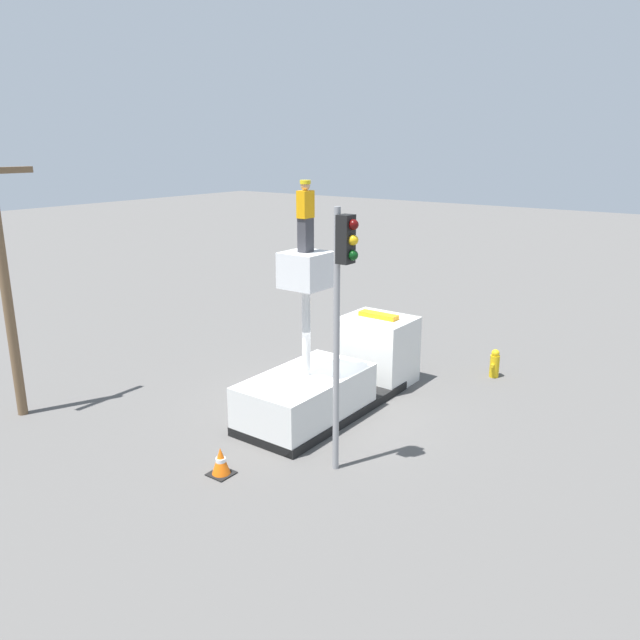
{
  "coord_description": "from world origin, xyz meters",
  "views": [
    {
      "loc": [
        -12.94,
        -9.41,
        7.16
      ],
      "look_at": [
        -1.64,
        -1.04,
        3.17
      ],
      "focal_mm": 35.0,
      "sensor_mm": 36.0,
      "label": 1
    }
  ],
  "objects_px": {
    "fire_hydrant": "(495,364)",
    "utility_pole": "(4,276)",
    "worker": "(306,216)",
    "traffic_cone_rear": "(221,462)",
    "traffic_light_pole": "(342,291)",
    "bucket_truck": "(336,375)"
  },
  "relations": [
    {
      "from": "fire_hydrant",
      "to": "utility_pole",
      "type": "bearing_deg",
      "value": 138.17
    },
    {
      "from": "worker",
      "to": "fire_hydrant",
      "type": "distance_m",
      "value": 8.39
    },
    {
      "from": "traffic_cone_rear",
      "to": "utility_pole",
      "type": "bearing_deg",
      "value": 97.8
    },
    {
      "from": "fire_hydrant",
      "to": "traffic_cone_rear",
      "type": "distance_m",
      "value": 9.86
    },
    {
      "from": "worker",
      "to": "traffic_light_pole",
      "type": "distance_m",
      "value": 3.02
    },
    {
      "from": "utility_pole",
      "to": "traffic_light_pole",
      "type": "bearing_deg",
      "value": -72.99
    },
    {
      "from": "bucket_truck",
      "to": "utility_pole",
      "type": "xyz_separation_m",
      "value": [
        -5.63,
        6.55,
        2.97
      ]
    },
    {
      "from": "traffic_light_pole",
      "to": "traffic_cone_rear",
      "type": "xyz_separation_m",
      "value": [
        -1.76,
        2.03,
        -3.86
      ]
    },
    {
      "from": "traffic_light_pole",
      "to": "fire_hydrant",
      "type": "distance_m",
      "value": 8.62
    },
    {
      "from": "fire_hydrant",
      "to": "worker",
      "type": "bearing_deg",
      "value": 155.59
    },
    {
      "from": "bucket_truck",
      "to": "utility_pole",
      "type": "bearing_deg",
      "value": 130.68
    },
    {
      "from": "traffic_light_pole",
      "to": "utility_pole",
      "type": "height_order",
      "value": "utility_pole"
    },
    {
      "from": "bucket_truck",
      "to": "fire_hydrant",
      "type": "bearing_deg",
      "value": -30.13
    },
    {
      "from": "traffic_light_pole",
      "to": "fire_hydrant",
      "type": "height_order",
      "value": "traffic_light_pole"
    },
    {
      "from": "fire_hydrant",
      "to": "bucket_truck",
      "type": "bearing_deg",
      "value": 149.87
    },
    {
      "from": "fire_hydrant",
      "to": "utility_pole",
      "type": "height_order",
      "value": "utility_pole"
    },
    {
      "from": "traffic_cone_rear",
      "to": "utility_pole",
      "type": "height_order",
      "value": "utility_pole"
    },
    {
      "from": "bucket_truck",
      "to": "fire_hydrant",
      "type": "xyz_separation_m",
      "value": [
        4.8,
        -2.79,
        -0.45
      ]
    },
    {
      "from": "bucket_truck",
      "to": "fire_hydrant",
      "type": "height_order",
      "value": "bucket_truck"
    },
    {
      "from": "utility_pole",
      "to": "fire_hydrant",
      "type": "bearing_deg",
      "value": -41.83
    },
    {
      "from": "worker",
      "to": "traffic_cone_rear",
      "type": "relative_size",
      "value": 2.68
    },
    {
      "from": "worker",
      "to": "utility_pole",
      "type": "height_order",
      "value": "utility_pole"
    }
  ]
}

